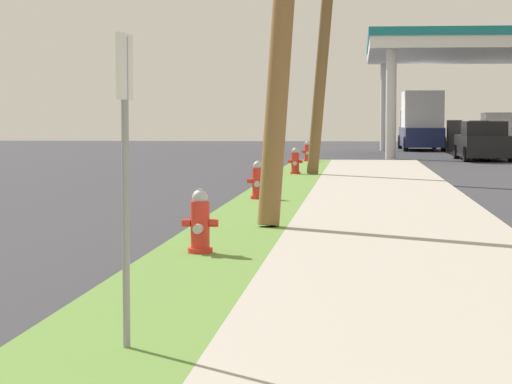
# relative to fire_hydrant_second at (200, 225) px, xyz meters

# --- Properties ---
(fire_hydrant_second) EXTENTS (0.42, 0.38, 0.74)m
(fire_hydrant_second) POSITION_rel_fire_hydrant_second_xyz_m (0.00, 0.00, 0.00)
(fire_hydrant_second) COLOR red
(fire_hydrant_second) RESTS_ON grass_verge
(fire_hydrant_third) EXTENTS (0.42, 0.37, 0.74)m
(fire_hydrant_third) POSITION_rel_fire_hydrant_second_xyz_m (-0.12, 8.57, 0.00)
(fire_hydrant_third) COLOR red
(fire_hydrant_third) RESTS_ON grass_verge
(fire_hydrant_fourth) EXTENTS (0.42, 0.37, 0.74)m
(fire_hydrant_fourth) POSITION_rel_fire_hydrant_second_xyz_m (0.04, 18.29, 0.00)
(fire_hydrant_fourth) COLOR red
(fire_hydrant_fourth) RESTS_ON grass_verge
(fire_hydrant_fifth) EXTENTS (0.42, 0.38, 0.74)m
(fire_hydrant_fifth) POSITION_rel_fire_hydrant_second_xyz_m (-0.05, 27.57, 0.00)
(fire_hydrant_fifth) COLOR red
(fire_hydrant_fifth) RESTS_ON grass_verge
(street_sign_post) EXTENTS (0.05, 0.36, 2.12)m
(street_sign_post) POSITION_rel_fire_hydrant_second_xyz_m (0.26, -5.23, 1.19)
(street_sign_post) COLOR gray
(street_sign_post) RESTS_ON grass_verge
(car_black_by_near_pump) EXTENTS (2.03, 4.54, 1.57)m
(car_black_by_near_pump) POSITION_rel_fire_hydrant_second_xyz_m (6.79, 31.95, 0.28)
(car_black_by_near_pump) COLOR black
(car_black_by_near_pump) RESTS_ON ground
(truck_navy_at_forecourt) EXTENTS (2.23, 6.44, 3.11)m
(truck_navy_at_forecourt) POSITION_rel_fire_hydrant_second_xyz_m (5.12, 46.21, 1.04)
(truck_navy_at_forecourt) COLOR navy
(truck_navy_at_forecourt) RESTS_ON ground
(truck_white_on_apron) EXTENTS (2.20, 5.43, 1.97)m
(truck_white_on_apron) POSITION_rel_fire_hydrant_second_xyz_m (8.71, 42.02, 0.47)
(truck_white_on_apron) COLOR white
(truck_white_on_apron) RESTS_ON ground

